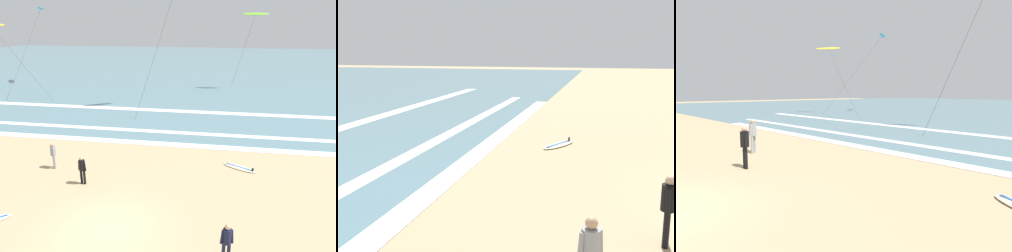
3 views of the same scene
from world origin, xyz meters
The scene contains 7 objects.
wave_foam_shoreline centered at (0.76, 9.94, 0.01)m, with size 38.97×0.85×0.01m, color white.
wave_foam_mid_break centered at (0.39, 12.53, 0.01)m, with size 44.31×0.68×0.01m, color white.
wave_foam_outer_break centered at (0.97, 18.76, 0.01)m, with size 55.51×0.99×0.01m, color white.
surfer_right_near centered at (-2.64, 3.56, 0.96)m, with size 0.52×0.32×1.60m.
surfer_foreground_main centered at (-5.16, 5.10, 0.96)m, with size 0.37×0.46×1.60m.
kite_yellow_low_near centered at (-22.52, 23.61, 8.02)m, with size 10.24×4.22×8.29m.
kite_cyan_high_left centered at (-20.08, 30.81, 10.06)m, with size 2.57×12.85×10.35m.
Camera 3 is at (8.46, -1.39, 2.91)m, focal length 33.81 mm.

